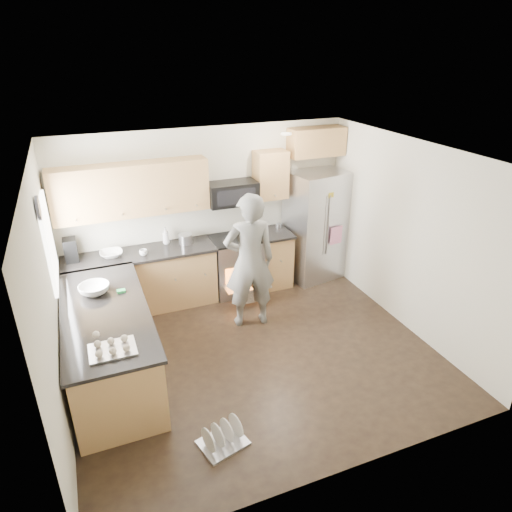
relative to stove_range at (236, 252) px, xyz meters
name	(u,v)px	position (x,y,z in m)	size (l,w,h in m)	color
ground	(255,353)	(-0.35, -1.69, -0.68)	(4.50, 4.50, 0.00)	black
room_shell	(251,235)	(-0.39, -1.68, 1.00)	(4.54, 4.04, 2.62)	beige
back_cabinet_run	(175,243)	(-0.94, 0.05, 0.29)	(4.45, 0.64, 2.50)	#9D743F
peninsula	(110,343)	(-2.10, -1.44, -0.21)	(0.96, 2.36, 1.04)	#9D743F
stove_range	(236,252)	(0.00, 0.00, 0.00)	(0.76, 0.97, 1.79)	#B7B7BC
refrigerator	(315,226)	(1.42, 0.01, 0.24)	(1.01, 0.84, 1.84)	#B7B7BC
person	(250,262)	(-0.14, -0.98, 0.30)	(0.71, 0.47, 1.95)	slate
dish_rack	(223,438)	(-1.20, -2.96, -0.60)	(0.53, 0.47, 0.28)	#B7B7BC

